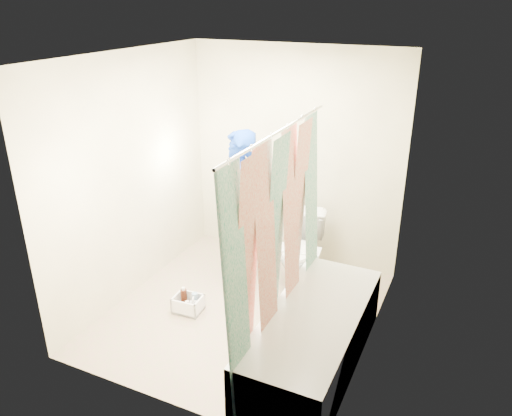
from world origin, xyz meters
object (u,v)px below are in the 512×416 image
at_px(toilet, 301,251).
at_px(cleaning_caddy, 189,305).
at_px(plumber, 239,208).
at_px(bathtub, 313,337).

xyz_separation_m(toilet, cleaning_caddy, (-0.78, -0.99, -0.29)).
bearing_deg(plumber, bathtub, 17.71).
relative_size(bathtub, toilet, 2.38).
distance_m(bathtub, cleaning_caddy, 1.36).
distance_m(toilet, cleaning_caddy, 1.29).
bearing_deg(cleaning_caddy, plumber, 74.79).
height_order(toilet, cleaning_caddy, toilet).
bearing_deg(plumber, toilet, 75.56).
bearing_deg(toilet, plumber, -170.93).
bearing_deg(plumber, cleaning_caddy, -43.28).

